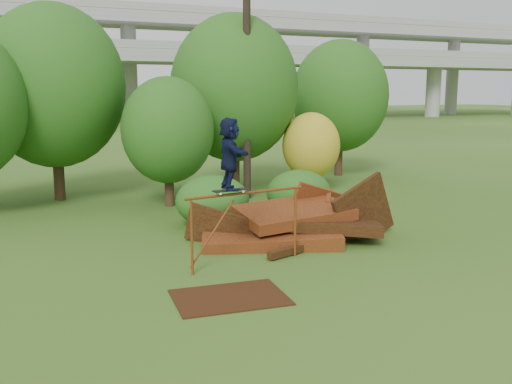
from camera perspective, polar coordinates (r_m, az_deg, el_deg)
name	(u,v)px	position (r m, az deg, el deg)	size (l,w,h in m)	color
ground	(326,276)	(12.63, 7.04, -8.38)	(240.00, 240.00, 0.00)	#2D5116
scrap_pile	(294,225)	(15.47, 3.78, -3.31)	(5.82, 3.40, 2.25)	#3E190B
grind_rail	(246,211)	(13.00, -0.98, -1.92)	(3.03, 0.48, 1.73)	brown
skateboard	(230,190)	(12.70, -2.63, 0.17)	(0.82, 0.32, 0.08)	black
skater	(230,154)	(12.58, -2.66, 3.84)	(1.48, 0.47, 1.60)	black
flat_plate	(230,297)	(11.31, -2.64, -10.47)	(2.16, 1.55, 0.03)	#32190A
tree_1	(53,86)	(21.96, -19.60, 9.93)	(5.08, 5.08, 7.07)	black
tree_2	(168,130)	(19.87, -8.82, 6.11)	(3.18, 3.18, 4.48)	black
tree_3	(234,88)	(22.79, -2.18, 10.31)	(5.02, 5.02, 6.97)	black
tree_4	(311,146)	(22.66, 5.53, 4.61)	(2.29, 2.29, 3.16)	black
tree_5	(340,96)	(27.22, 8.41, 9.46)	(4.51, 4.51, 6.33)	black
shrub_left	(213,201)	(16.95, -4.36, -0.88)	(2.21, 2.04, 1.53)	#255115
shrub_right	(299,193)	(18.36, 4.31, -0.09)	(2.11, 1.93, 1.49)	#255115
utility_pole	(247,56)	(21.13, -0.92, 13.41)	(1.40, 0.28, 10.26)	black
freeway_overpass	(57,36)	(73.74, -19.27, 14.49)	(160.00, 15.00, 13.70)	gray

